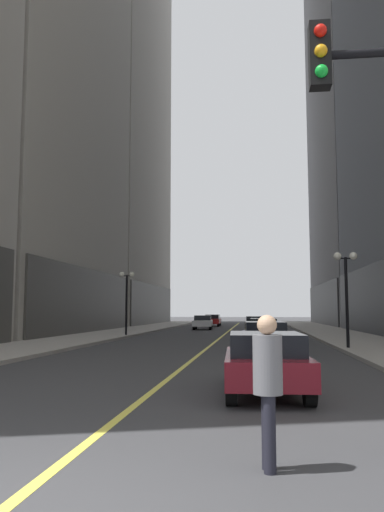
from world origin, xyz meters
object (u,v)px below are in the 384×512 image
(car_navy, at_px, (265,336))
(car_red, at_px, (213,320))
(car_maroon, at_px, (266,361))
(street_lamp_right_mid, at_px, (346,278))
(car_green, at_px, (256,324))
(street_lamp_left_far, at_px, (127,289))
(pedestrian_in_grey_suit, at_px, (268,379))
(car_yellow, at_px, (264,328))
(car_white, at_px, (203,322))

(car_navy, xyz_separation_m, car_red, (-5.18, 35.99, 0.00))
(car_maroon, relative_size, street_lamp_right_mid, 0.92)
(car_green, height_order, street_lamp_left_far, street_lamp_left_far)
(street_lamp_left_far, bearing_deg, car_red, 80.74)
(pedestrian_in_grey_suit, relative_size, street_lamp_right_mid, 0.40)
(car_yellow, bearing_deg, pedestrian_in_grey_suit, -90.83)
(car_green, bearing_deg, street_lamp_left_far, -139.02)
(car_white, height_order, street_lamp_left_far, street_lamp_left_far)
(car_navy, distance_m, street_lamp_left_far, 15.26)
(car_red, distance_m, pedestrian_in_grey_suit, 52.44)
(car_navy, relative_size, car_yellow, 1.06)
(car_navy, bearing_deg, car_green, 90.92)
(car_green, distance_m, pedestrian_in_grey_suit, 35.83)
(pedestrian_in_grey_suit, height_order, street_lamp_right_mid, street_lamp_right_mid)
(car_green, bearing_deg, pedestrian_in_grey_suit, -89.92)
(pedestrian_in_grey_suit, xyz_separation_m, street_lamp_right_mid, (3.97, 17.75, 2.23))
(car_yellow, xyz_separation_m, street_lamp_left_far, (-9.20, 2.90, 2.54))
(car_yellow, distance_m, street_lamp_left_far, 9.97)
(pedestrian_in_grey_suit, bearing_deg, car_red, 95.38)
(car_green, relative_size, car_white, 1.00)
(car_white, distance_m, street_lamp_left_far, 15.25)
(car_maroon, xyz_separation_m, car_red, (-4.99, 46.91, 0.00))
(car_maroon, height_order, car_white, same)
(car_green, height_order, car_white, same)
(street_lamp_right_mid, bearing_deg, car_yellow, 115.53)
(car_navy, xyz_separation_m, car_yellow, (0.10, 9.08, -0.00))
(car_maroon, xyz_separation_m, car_navy, (0.19, 10.92, 0.00))
(car_yellow, bearing_deg, car_green, 92.26)
(car_red, bearing_deg, street_lamp_right_mid, -75.54)
(car_white, height_order, car_red, same)
(car_red, height_order, street_lamp_right_mid, street_lamp_right_mid)
(street_lamp_right_mid, bearing_deg, car_red, 104.46)
(car_maroon, bearing_deg, car_white, 97.82)
(car_yellow, xyz_separation_m, car_green, (-0.42, 10.53, 0.00))
(car_maroon, xyz_separation_m, pedestrian_in_grey_suit, (-0.08, -5.30, 0.31))
(car_yellow, xyz_separation_m, car_red, (-5.28, 26.91, 0.00))
(car_maroon, bearing_deg, street_lamp_right_mid, 72.65)
(car_maroon, relative_size, pedestrian_in_grey_suit, 2.32)
(car_maroon, bearing_deg, pedestrian_in_grey_suit, -90.85)
(car_red, bearing_deg, car_green, -73.46)
(car_maroon, distance_m, car_navy, 10.92)
(car_maroon, distance_m, car_green, 30.53)
(street_lamp_left_far, bearing_deg, car_navy, -52.80)
(street_lamp_right_mid, bearing_deg, car_navy, -157.53)
(street_lamp_left_far, distance_m, street_lamp_right_mid, 16.52)
(car_yellow, distance_m, car_red, 27.43)
(car_maroon, distance_m, pedestrian_in_grey_suit, 5.31)
(car_green, height_order, car_red, same)
(street_lamp_right_mid, bearing_deg, car_maroon, -107.35)
(car_white, distance_m, street_lamp_right_mid, 26.71)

